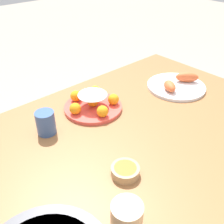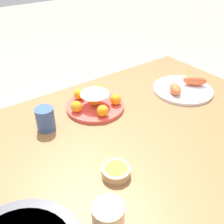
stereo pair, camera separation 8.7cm
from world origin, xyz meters
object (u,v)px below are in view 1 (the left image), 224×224
dining_table (132,149)px  cake_plate (93,103)px  seafood_platter (177,85)px  cup_far (127,217)px  cup_near (46,123)px  sauce_bowl (125,171)px

dining_table → cake_plate: cake_plate is taller
seafood_platter → cup_far: size_ratio=3.43×
dining_table → cup_near: 0.36m
dining_table → cake_plate: 0.26m
cake_plate → cup_near: size_ratio=2.73×
cake_plate → cup_far: size_ratio=3.02×
cake_plate → dining_table: bearing=92.9°
cake_plate → sauce_bowl: (0.16, 0.37, -0.01)m
dining_table → cup_near: size_ratio=14.97×
cake_plate → cup_near: bearing=3.1°
dining_table → sauce_bowl: size_ratio=15.09×
dining_table → seafood_platter: bearing=-165.6°
dining_table → cup_far: 0.42m
cup_far → dining_table: bearing=-138.4°
dining_table → seafood_platter: (-0.43, -0.11, 0.10)m
cup_far → cake_plate: bearing=-119.7°
sauce_bowl → cake_plate: bearing=-113.7°
sauce_bowl → seafood_platter: 0.65m
seafood_platter → cup_near: bearing=-9.7°
dining_table → cup_far: size_ratio=16.55×
dining_table → cup_near: bearing=-42.0°
sauce_bowl → cup_far: size_ratio=1.10×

